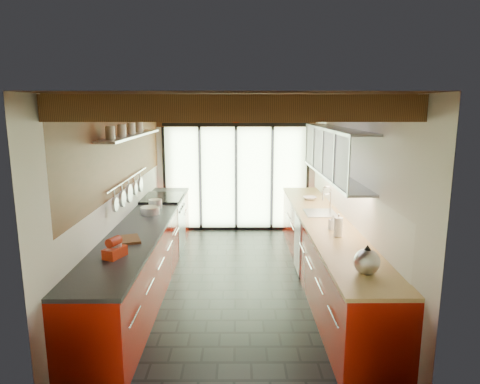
{
  "coord_description": "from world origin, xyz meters",
  "views": [
    {
      "loc": [
        0.04,
        -5.81,
        2.49
      ],
      "look_at": [
        0.07,
        0.4,
        1.25
      ],
      "focal_mm": 32.0,
      "sensor_mm": 36.0,
      "label": 1
    }
  ],
  "objects": [
    {
      "name": "stand_mixer",
      "position": [
        -1.27,
        -1.48,
        1.01
      ],
      "size": [
        0.23,
        0.29,
        0.23
      ],
      "color": "red",
      "rests_on": "left_counter"
    },
    {
      "name": "pot_small",
      "position": [
        -1.27,
        0.37,
        0.97
      ],
      "size": [
        0.35,
        0.35,
        0.11
      ],
      "primitive_type": "cylinder",
      "rotation": [
        0.0,
        0.0,
        -0.24
      ],
      "color": "silver",
      "rests_on": "left_counter"
    },
    {
      "name": "pot_large",
      "position": [
        -1.27,
        0.78,
        0.99
      ],
      "size": [
        0.27,
        0.27,
        0.13
      ],
      "primitive_type": "cylinder",
      "rotation": [
        0.0,
        0.0,
        0.31
      ],
      "color": "silver",
      "rests_on": "left_counter"
    },
    {
      "name": "ceiling_beams",
      "position": [
        -0.0,
        0.38,
        2.46
      ],
      "size": [
        3.14,
        5.06,
        4.9
      ],
      "color": "#593316",
      "rests_on": "ground"
    },
    {
      "name": "bowl",
      "position": [
        1.27,
        1.35,
        0.95
      ],
      "size": [
        0.26,
        0.26,
        0.06
      ],
      "primitive_type": "imported",
      "rotation": [
        0.0,
        0.0,
        0.15
      ],
      "color": "silver",
      "rests_on": "right_counter"
    },
    {
      "name": "room_shell",
      "position": [
        0.0,
        0.0,
        1.65
      ],
      "size": [
        5.5,
        5.5,
        5.5
      ],
      "color": "silver",
      "rests_on": "ground"
    },
    {
      "name": "range_stove",
      "position": [
        -1.28,
        1.45,
        0.47
      ],
      "size": [
        0.66,
        0.9,
        0.97
      ],
      "color": "silver",
      "rests_on": "ground"
    },
    {
      "name": "ground",
      "position": [
        0.0,
        0.0,
        0.0
      ],
      "size": [
        5.5,
        5.5,
        0.0
      ],
      "primitive_type": "plane",
      "color": "black",
      "rests_on": "ground"
    },
    {
      "name": "upper_cabinets_right",
      "position": [
        1.43,
        0.3,
        1.85
      ],
      "size": [
        0.34,
        3.0,
        3.0
      ],
      "color": "silver",
      "rests_on": "ground"
    },
    {
      "name": "left_counter",
      "position": [
        -1.28,
        0.0,
        0.46
      ],
      "size": [
        0.68,
        5.0,
        0.92
      ],
      "color": "#A11406",
      "rests_on": "ground"
    },
    {
      "name": "left_wall_fixtures",
      "position": [
        -1.47,
        0.18,
        1.85
      ],
      "size": [
        0.28,
        2.6,
        0.96
      ],
      "color": "silver",
      "rests_on": "ground"
    },
    {
      "name": "sink_assembly",
      "position": [
        1.29,
        0.4,
        0.96
      ],
      "size": [
        0.45,
        0.52,
        0.43
      ],
      "color": "silver",
      "rests_on": "right_counter"
    },
    {
      "name": "soap_bottle",
      "position": [
        1.27,
        -0.46,
        1.02
      ],
      "size": [
        0.1,
        0.1,
        0.2
      ],
      "primitive_type": "imported",
      "rotation": [
        0.0,
        0.0,
        0.17
      ],
      "color": "silver",
      "rests_on": "right_counter"
    },
    {
      "name": "glass_door",
      "position": [
        0.0,
        2.69,
        1.66
      ],
      "size": [
        2.95,
        0.1,
        2.9
      ],
      "color": "#C6EAAD",
      "rests_on": "ground"
    },
    {
      "name": "kettle",
      "position": [
        1.27,
        -1.94,
        1.05
      ],
      "size": [
        0.28,
        0.33,
        0.3
      ],
      "color": "silver",
      "rests_on": "right_counter"
    },
    {
      "name": "right_counter",
      "position": [
        1.27,
        0.0,
        0.46
      ],
      "size": [
        0.68,
        5.0,
        0.92
      ],
      "color": "#A11406",
      "rests_on": "ground"
    },
    {
      "name": "paper_towel",
      "position": [
        1.27,
        -0.76,
        1.04
      ],
      "size": [
        0.13,
        0.13,
        0.28
      ],
      "color": "white",
      "rests_on": "right_counter"
    },
    {
      "name": "cutting_board",
      "position": [
        -1.27,
        -0.92,
        0.93
      ],
      "size": [
        0.35,
        0.41,
        0.03
      ],
      "primitive_type": "cube",
      "rotation": [
        0.0,
        0.0,
        0.35
      ],
      "color": "brown",
      "rests_on": "left_counter"
    }
  ]
}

